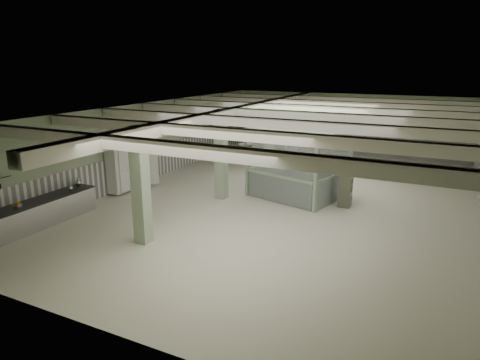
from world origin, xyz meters
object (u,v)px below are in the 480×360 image
at_px(walkin_cooler, 129,167).
at_px(guard_booth, 299,151).
at_px(filing_cabinet, 346,189).
at_px(prep_counter, 28,217).

height_order(walkin_cooler, guard_booth, guard_booth).
height_order(guard_booth, filing_cabinet, guard_booth).
bearing_deg(guard_booth, prep_counter, -116.92).
height_order(prep_counter, walkin_cooler, walkin_cooler).
distance_m(walkin_cooler, filing_cabinet, 9.11).
height_order(walkin_cooler, filing_cabinet, walkin_cooler).
bearing_deg(filing_cabinet, prep_counter, -143.54).
bearing_deg(guard_booth, walkin_cooler, -145.73).
distance_m(prep_counter, filing_cabinet, 11.32).
relative_size(guard_booth, filing_cabinet, 3.01).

